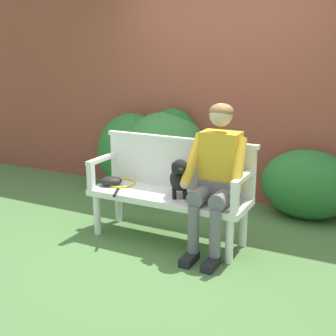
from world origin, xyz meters
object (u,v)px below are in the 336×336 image
garden_bench (168,200)px  person_seated (217,173)px  dog_on_bench (180,177)px  baseball_glove (111,181)px  tennis_racket (121,184)px

garden_bench → person_seated: (0.49, -0.01, 0.33)m
dog_on_bench → garden_bench: bearing=163.0°
garden_bench → person_seated: 0.59m
dog_on_bench → baseball_glove: (-0.77, 0.02, -0.15)m
garden_bench → dog_on_bench: size_ratio=4.03×
dog_on_bench → tennis_racket: bearing=173.7°
person_seated → dog_on_bench: 0.35m
person_seated → dog_on_bench: (-0.34, -0.03, -0.08)m
tennis_racket → baseball_glove: (-0.08, -0.06, 0.04)m
garden_bench → tennis_racket: 0.55m
dog_on_bench → baseball_glove: 0.78m
dog_on_bench → baseball_glove: size_ratio=1.73×
person_seated → baseball_glove: size_ratio=6.07×
garden_bench → dog_on_bench: dog_on_bench is taller
person_seated → tennis_racket: person_seated is taller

